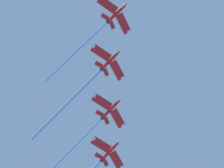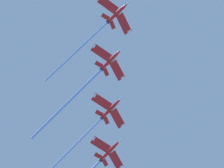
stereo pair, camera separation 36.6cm
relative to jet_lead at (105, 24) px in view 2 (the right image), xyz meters
name	(u,v)px [view 2 (the right image)]	position (x,y,z in m)	size (l,w,h in m)	color
jet_lead	(105,24)	(0.00, 0.00, 0.00)	(46.05, 19.83, 19.42)	red
jet_second	(89,81)	(-22.33, 9.30, -8.03)	(50.35, 19.87, 21.97)	red
jet_third	(99,121)	(-33.01, 23.33, -11.45)	(43.36, 19.85, 19.09)	red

